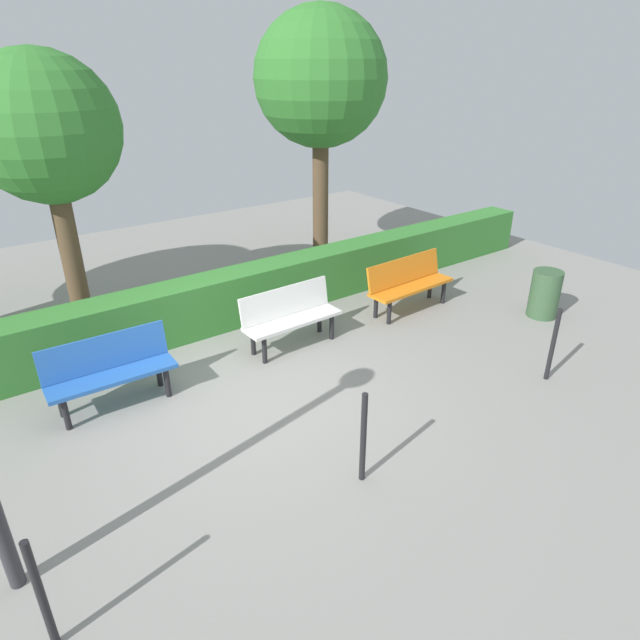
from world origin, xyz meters
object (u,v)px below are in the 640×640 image
object	(u,v)px
bench_blue	(110,369)
tree_mid	(45,131)
bench_white	(290,315)
trash_bin	(545,294)
tree_near	(321,80)
bench_orange	(409,282)

from	to	relation	value
bench_blue	tree_mid	bearing A→B (deg)	-95.20
bench_white	trash_bin	world-z (taller)	bench_white
tree_mid	trash_bin	world-z (taller)	tree_mid
bench_white	tree_near	world-z (taller)	tree_near
tree_near	trash_bin	distance (m)	5.53
tree_mid	trash_bin	xyz separation A→B (m)	(-6.09, 4.03, -2.52)
bench_white	bench_blue	size ratio (longest dim) A/B	1.00
bench_orange	trash_bin	world-z (taller)	bench_orange
bench_white	tree_near	size ratio (longest dim) A/B	0.31
bench_white	bench_blue	distance (m)	2.55
tree_near	trash_bin	xyz separation A→B (m)	(-1.18, 4.46, -3.05)
bench_white	trash_bin	distance (m)	4.16
tree_near	tree_mid	size ratio (longest dim) A/B	1.19
bench_blue	trash_bin	distance (m)	6.59
tree_near	tree_mid	xyz separation A→B (m)	(4.91, 0.43, -0.53)
bench_white	trash_bin	xyz separation A→B (m)	(-3.84, 1.60, -0.10)
trash_bin	bench_blue	bearing A→B (deg)	-14.13
bench_blue	tree_mid	size ratio (longest dim) A/B	0.38
bench_orange	bench_white	world-z (taller)	same
tree_near	tree_mid	distance (m)	4.96
bench_orange	tree_near	distance (m)	4.20
bench_blue	trash_bin	bearing A→B (deg)	167.62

